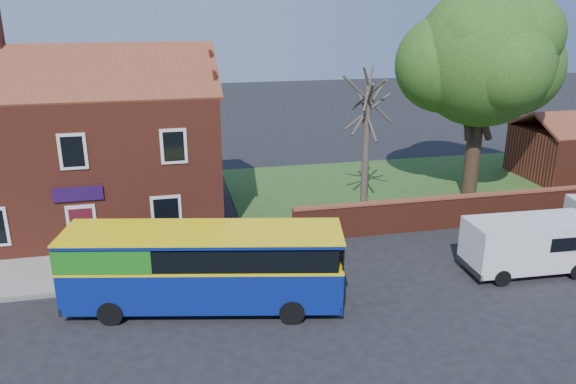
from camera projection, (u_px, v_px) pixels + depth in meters
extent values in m
plane|color=black|center=(281.00, 330.00, 18.58)|extent=(120.00, 120.00, 0.00)
cube|color=gray|center=(81.00, 272.00, 22.45)|extent=(18.00, 3.50, 0.12)
cube|color=slate|center=(75.00, 293.00, 20.83)|extent=(18.00, 0.15, 0.14)
cube|color=#426B28|center=(451.00, 185.00, 33.24)|extent=(26.00, 12.00, 0.04)
cube|color=maroon|center=(88.00, 158.00, 26.74)|extent=(12.00, 8.00, 6.50)
cube|color=brown|center=(71.00, 73.00, 23.52)|extent=(12.30, 4.08, 2.16)
cube|color=brown|center=(83.00, 63.00, 27.22)|extent=(12.30, 4.08, 2.16)
cube|color=black|center=(73.00, 152.00, 22.58)|extent=(1.10, 0.06, 1.50)
cube|color=#4C0F19|center=(83.00, 232.00, 23.69)|extent=(0.95, 0.04, 2.10)
cube|color=silver|center=(83.00, 231.00, 23.69)|extent=(1.20, 0.06, 2.30)
cube|color=#240D3D|center=(78.00, 194.00, 23.13)|extent=(2.00, 0.06, 0.60)
cube|color=maroon|center=(511.00, 208.00, 27.46)|extent=(22.00, 0.30, 1.50)
cube|color=brown|center=(513.00, 192.00, 27.20)|extent=(22.00, 0.38, 0.10)
cube|color=navy|center=(205.00, 279.00, 19.68)|extent=(9.80, 4.27, 1.51)
cube|color=yellow|center=(204.00, 260.00, 19.43)|extent=(9.82, 4.29, 0.10)
cube|color=black|center=(203.00, 248.00, 19.29)|extent=(9.43, 4.21, 0.76)
cube|color=#20811C|center=(112.00, 248.00, 19.25)|extent=(3.66, 3.03, 0.81)
cube|color=navy|center=(202.00, 234.00, 19.12)|extent=(9.80, 4.27, 0.14)
cube|color=yellow|center=(202.00, 232.00, 19.10)|extent=(9.85, 4.32, 0.06)
cylinder|color=black|center=(111.00, 313.00, 18.81)|extent=(0.90, 0.45, 0.86)
cylinder|color=black|center=(128.00, 282.00, 20.91)|extent=(0.90, 0.45, 0.86)
cylinder|color=black|center=(292.00, 312.00, 18.87)|extent=(0.90, 0.45, 0.86)
cylinder|color=black|center=(291.00, 281.00, 20.97)|extent=(0.90, 0.45, 0.86)
cube|color=white|center=(529.00, 243.00, 22.25)|extent=(5.08, 2.19, 1.90)
cylinder|color=black|center=(502.00, 278.00, 21.40)|extent=(0.67, 0.25, 0.66)
cylinder|color=black|center=(478.00, 257.00, 23.16)|extent=(0.67, 0.25, 0.66)
cylinder|color=black|center=(548.00, 251.00, 23.70)|extent=(0.67, 0.25, 0.66)
cylinder|color=black|center=(473.00, 155.00, 30.87)|extent=(0.81, 0.81, 4.66)
sphere|color=#4A7C26|center=(483.00, 57.00, 29.17)|extent=(7.30, 7.30, 7.30)
sphere|color=#4A7C26|center=(514.00, 67.00, 30.18)|extent=(5.27, 5.27, 5.27)
sphere|color=#4A7C26|center=(443.00, 64.00, 29.47)|extent=(5.07, 5.07, 5.07)
cylinder|color=#4C4238|center=(366.00, 150.00, 28.38)|extent=(0.37, 0.37, 6.44)
cylinder|color=#4C4238|center=(368.00, 104.00, 27.64)|extent=(0.38, 3.14, 2.53)
cylinder|color=#4C4238|center=(368.00, 109.00, 27.71)|extent=(1.64, 2.32, 2.32)
cylinder|color=#4C4238|center=(368.00, 100.00, 27.56)|extent=(2.64, 1.21, 2.56)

